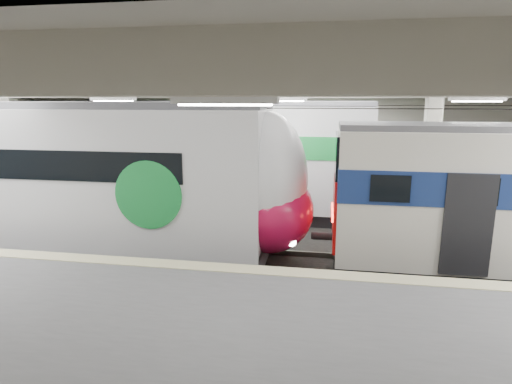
# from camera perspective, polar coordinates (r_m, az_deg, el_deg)

# --- Properties ---
(station_hall) EXTENTS (36.00, 24.00, 5.75)m
(station_hall) POSITION_cam_1_polar(r_m,az_deg,el_deg) (10.88, 1.34, 3.21)
(station_hall) COLOR black
(station_hall) RESTS_ON ground
(modern_emu) EXTENTS (15.32, 3.16, 4.87)m
(modern_emu) POSITION_cam_1_polar(r_m,az_deg,el_deg) (14.61, -20.77, 1.38)
(modern_emu) COLOR silver
(modern_emu) RESTS_ON ground
(far_train) EXTENTS (15.53, 3.76, 4.86)m
(far_train) POSITION_cam_1_polar(r_m,az_deg,el_deg) (18.98, -8.64, 4.78)
(far_train) COLOR silver
(far_train) RESTS_ON ground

